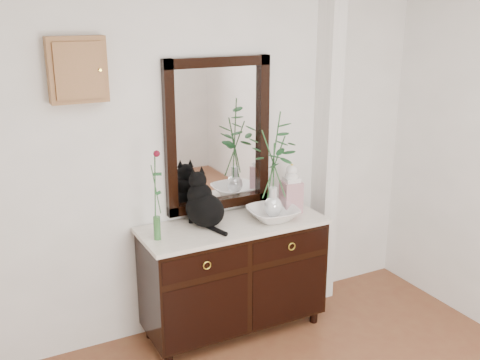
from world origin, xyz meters
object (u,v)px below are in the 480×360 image
ginger_jar (291,188)px  sideboard (234,272)px  cat (205,199)px  lotus_bowl (273,214)px

ginger_jar → sideboard: bearing=-177.4°
cat → ginger_jar: (0.68, -0.04, -0.01)m
cat → lotus_bowl: (0.48, -0.12, -0.15)m
cat → sideboard: bearing=-32.7°
cat → ginger_jar: size_ratio=1.03×
sideboard → ginger_jar: 0.75m
sideboard → lotus_bowl: size_ratio=3.73×
lotus_bowl → ginger_jar: 0.26m
sideboard → ginger_jar: (0.49, 0.02, 0.56)m
sideboard → cat: bearing=162.0°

